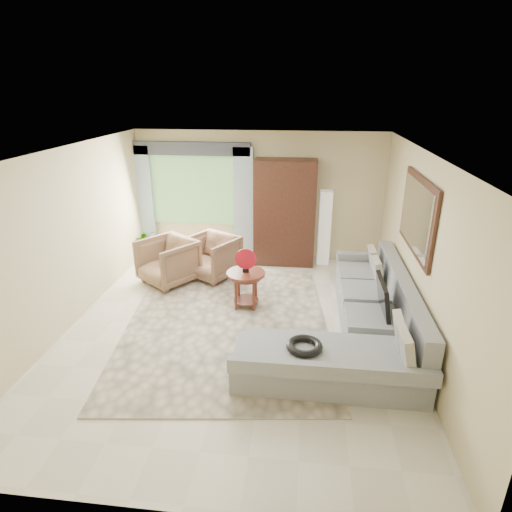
# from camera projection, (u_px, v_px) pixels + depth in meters

# --- Properties ---
(ground) EXTENTS (6.00, 6.00, 0.00)m
(ground) POSITION_uv_depth(u_px,v_px,m) (237.00, 329.00, 6.41)
(ground) COLOR silver
(ground) RESTS_ON ground
(area_rug) EXTENTS (3.43, 4.31, 0.02)m
(area_rug) POSITION_uv_depth(u_px,v_px,m) (227.00, 324.00, 6.51)
(area_rug) COLOR beige
(area_rug) RESTS_ON ground
(sectional_sofa) EXTENTS (2.30, 3.46, 0.90)m
(sectional_sofa) POSITION_uv_depth(u_px,v_px,m) (361.00, 326.00, 5.95)
(sectional_sofa) COLOR #919498
(sectional_sofa) RESTS_ON ground
(tv_screen) EXTENTS (0.14, 0.74, 0.48)m
(tv_screen) POSITION_uv_depth(u_px,v_px,m) (383.00, 297.00, 5.82)
(tv_screen) COLOR black
(tv_screen) RESTS_ON sectional_sofa
(garden_hose) EXTENTS (0.43, 0.43, 0.09)m
(garden_hose) POSITION_uv_depth(u_px,v_px,m) (304.00, 346.00, 5.02)
(garden_hose) COLOR black
(garden_hose) RESTS_ON sectional_sofa
(coffee_table) EXTENTS (0.62, 0.62, 0.62)m
(coffee_table) POSITION_uv_depth(u_px,v_px,m) (246.00, 289.00, 6.94)
(coffee_table) COLOR #502015
(coffee_table) RESTS_ON ground
(red_disc) EXTENTS (0.34, 0.04, 0.34)m
(red_disc) POSITION_uv_depth(u_px,v_px,m) (246.00, 259.00, 6.74)
(red_disc) COLOR #A2101E
(red_disc) RESTS_ON coffee_table
(armchair_left) EXTENTS (1.25, 1.26, 0.83)m
(armchair_left) POSITION_uv_depth(u_px,v_px,m) (168.00, 261.00, 7.80)
(armchair_left) COLOR brown
(armchair_left) RESTS_ON ground
(armchair_right) EXTENTS (1.18, 1.19, 0.80)m
(armchair_right) POSITION_uv_depth(u_px,v_px,m) (211.00, 257.00, 8.04)
(armchair_right) COLOR #956951
(armchair_right) RESTS_ON ground
(potted_plant) EXTENTS (0.68, 0.64, 0.60)m
(potted_plant) POSITION_uv_depth(u_px,v_px,m) (146.00, 243.00, 9.06)
(potted_plant) COLOR #999999
(potted_plant) RESTS_ON ground
(armoire) EXTENTS (1.20, 0.55, 2.10)m
(armoire) POSITION_uv_depth(u_px,v_px,m) (285.00, 213.00, 8.47)
(armoire) COLOR black
(armoire) RESTS_ON ground
(floor_lamp) EXTENTS (0.24, 0.24, 1.50)m
(floor_lamp) POSITION_uv_depth(u_px,v_px,m) (325.00, 228.00, 8.55)
(floor_lamp) COLOR silver
(floor_lamp) RESTS_ON ground
(window) EXTENTS (1.80, 0.04, 1.40)m
(window) POSITION_uv_depth(u_px,v_px,m) (193.00, 190.00, 8.78)
(window) COLOR #669E59
(window) RESTS_ON wall_back
(curtain_left) EXTENTS (0.40, 0.08, 2.30)m
(curtain_left) POSITION_uv_depth(u_px,v_px,m) (144.00, 202.00, 8.90)
(curtain_left) COLOR #9EB7CC
(curtain_left) RESTS_ON ground
(curtain_right) EXTENTS (0.40, 0.08, 2.30)m
(curtain_right) POSITION_uv_depth(u_px,v_px,m) (244.00, 205.00, 8.68)
(curtain_right) COLOR #9EB7CC
(curtain_right) RESTS_ON ground
(valance) EXTENTS (2.40, 0.12, 0.26)m
(valance) POSITION_uv_depth(u_px,v_px,m) (190.00, 148.00, 8.40)
(valance) COLOR #1E232D
(valance) RESTS_ON wall_back
(wall_mirror) EXTENTS (0.05, 1.70, 1.05)m
(wall_mirror) POSITION_uv_depth(u_px,v_px,m) (417.00, 215.00, 5.82)
(wall_mirror) COLOR black
(wall_mirror) RESTS_ON wall_right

